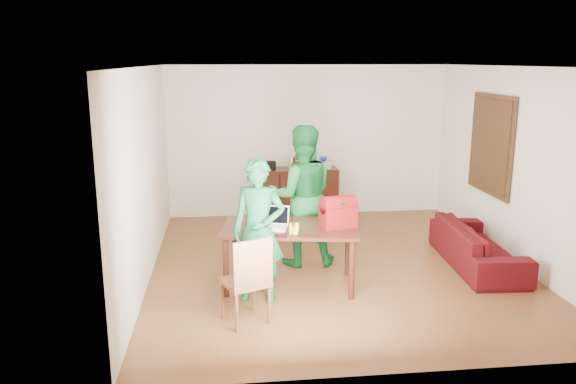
{
  "coord_description": "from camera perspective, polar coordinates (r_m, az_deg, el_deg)",
  "views": [
    {
      "loc": [
        -1.48,
        -7.19,
        2.79
      ],
      "look_at": [
        -0.71,
        -0.39,
        1.17
      ],
      "focal_mm": 35.0,
      "sensor_mm": 36.0,
      "label": 1
    }
  ],
  "objects": [
    {
      "name": "red_bag",
      "position": [
        6.9,
        5.11,
        -2.33
      ],
      "size": [
        0.47,
        0.34,
        0.31
      ],
      "primitive_type": "cube",
      "rotation": [
        0.0,
        0.0,
        0.24
      ],
      "color": "maroon",
      "rests_on": "table"
    },
    {
      "name": "chair",
      "position": [
        6.17,
        -4.26,
        -10.61
      ],
      "size": [
        0.58,
        0.57,
        0.99
      ],
      "rotation": [
        0.0,
        0.0,
        0.41
      ],
      "color": "#5B2F1B",
      "rests_on": "ground"
    },
    {
      "name": "room",
      "position": [
        7.62,
        4.96,
        2.08
      ],
      "size": [
        5.2,
        5.7,
        2.9
      ],
      "color": "#482912",
      "rests_on": "ground"
    },
    {
      "name": "bananas",
      "position": [
        6.6,
        0.62,
        -4.16
      ],
      "size": [
        0.18,
        0.15,
        0.06
      ],
      "primitive_type": null,
      "rotation": [
        0.0,
        0.0,
        -0.36
      ],
      "color": "yellow",
      "rests_on": "table"
    },
    {
      "name": "bottle",
      "position": [
        6.6,
        0.72,
        -3.61
      ],
      "size": [
        0.06,
        0.06,
        0.18
      ],
      "primitive_type": "cylinder",
      "rotation": [
        0.0,
        0.0,
        -0.01
      ],
      "color": "#582614",
      "rests_on": "table"
    },
    {
      "name": "person_near",
      "position": [
        6.51,
        -3.01,
        -3.97
      ],
      "size": [
        0.71,
        0.57,
        1.71
      ],
      "primitive_type": "imported",
      "rotation": [
        0.0,
        0.0,
        -0.28
      ],
      "color": "#145C2D",
      "rests_on": "ground"
    },
    {
      "name": "table",
      "position": [
        6.97,
        0.19,
        -4.28
      ],
      "size": [
        1.78,
        1.18,
        0.78
      ],
      "rotation": [
        0.0,
        0.0,
        -0.16
      ],
      "color": "black",
      "rests_on": "ground"
    },
    {
      "name": "laptop",
      "position": [
        6.85,
        -1.57,
        -3.35
      ],
      "size": [
        0.41,
        0.33,
        0.25
      ],
      "rotation": [
        0.0,
        0.0,
        -0.27
      ],
      "color": "white",
      "rests_on": "table"
    },
    {
      "name": "sofa",
      "position": [
        8.2,
        18.7,
        -5.16
      ],
      "size": [
        0.89,
        2.01,
        0.57
      ],
      "primitive_type": "imported",
      "rotation": [
        0.0,
        0.0,
        1.51
      ],
      "color": "#35060C",
      "rests_on": "ground"
    },
    {
      "name": "person_far",
      "position": [
        7.67,
        1.38,
        -0.39
      ],
      "size": [
        0.95,
        0.74,
        1.94
      ],
      "primitive_type": "imported",
      "rotation": [
        0.0,
        0.0,
        3.13
      ],
      "color": "#135924",
      "rests_on": "ground"
    }
  ]
}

